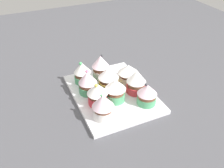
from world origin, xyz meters
TOP-DOWN VIEW (x-y plane):
  - ground_plane at (0.00, 0.00)cm, footprint 180.00×180.00cm
  - baking_tray at (0.00, 0.00)cm, footprint 29.25×22.92cm
  - cupcake_0 at (-8.95, -6.30)cm, footprint 5.42×5.42cm
  - cupcake_1 at (-2.86, -6.66)cm, footprint 5.58×5.58cm
  - cupcake_2 at (3.25, -5.94)cm, footprint 5.93×5.93cm
  - cupcake_3 at (9.22, -6.69)cm, footprint 5.92×5.92cm
  - cupcake_4 at (-9.04, 0.20)cm, footprint 5.67×5.67cm
  - cupcake_5 at (-2.69, 0.45)cm, footprint 6.33×6.33cm
  - cupcake_6 at (3.82, -0.69)cm, footprint 6.11×6.11cm
  - cupcake_7 at (-3.11, 7.06)cm, footprint 6.68×6.68cm
  - cupcake_8 at (2.72, 6.74)cm, footprint 5.91×5.91cm
  - cupcake_9 at (8.85, 6.84)cm, footprint 5.67×5.67cm

SIDE VIEW (x-z plane):
  - ground_plane at x=0.00cm, z-range -3.00..0.00cm
  - baking_tray at x=0.00cm, z-range 0.00..1.20cm
  - cupcake_7 at x=-3.11cm, z-range 1.35..7.50cm
  - cupcake_9 at x=8.85cm, z-range 1.14..7.83cm
  - cupcake_0 at x=-8.95cm, z-range 1.07..8.45cm
  - cupcake_2 at x=3.25cm, z-range 1.19..8.50cm
  - cupcake_5 at x=-2.69cm, z-range 1.28..8.54cm
  - cupcake_6 at x=3.82cm, z-range 1.35..8.51cm
  - cupcake_1 at x=-2.86cm, z-range 1.04..8.87cm
  - cupcake_8 at x=2.72cm, z-range 1.26..8.83cm
  - cupcake_3 at x=9.22cm, z-range 1.32..9.03cm
  - cupcake_4 at x=-9.04cm, z-range 1.23..9.49cm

